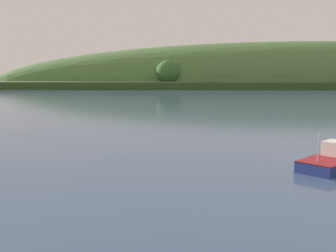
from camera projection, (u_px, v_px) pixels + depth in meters
name	position (u px, v px, depth m)	size (l,w,h in m)	color
far_shoreline_hill	(304.00, 87.00, 259.23)	(603.04, 171.45, 62.65)	#314A21
fishing_boat_moored	(334.00, 162.00, 29.52)	(6.23, 6.72, 4.24)	navy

